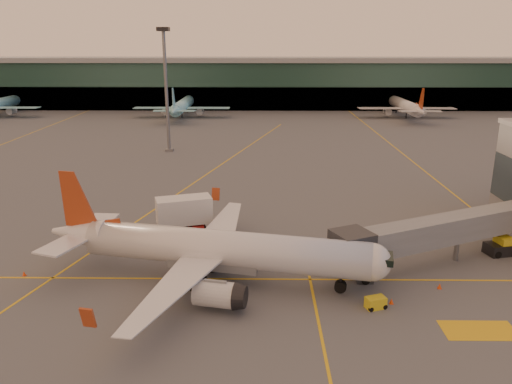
{
  "coord_description": "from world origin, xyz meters",
  "views": [
    {
      "loc": [
        0.21,
        -40.01,
        22.57
      ],
      "look_at": [
        -0.55,
        18.53,
        5.0
      ],
      "focal_mm": 35.0,
      "sensor_mm": 36.0,
      "label": 1
    }
  ],
  "objects_px": {
    "pushback_tug": "(504,247)",
    "gpu_cart": "(376,303)",
    "catering_truck": "(185,215)",
    "main_airplane": "(213,249)"
  },
  "relations": [
    {
      "from": "catering_truck",
      "to": "gpu_cart",
      "type": "bearing_deg",
      "value": -58.61
    },
    {
      "from": "catering_truck",
      "to": "gpu_cart",
      "type": "relative_size",
      "value": 3.43
    },
    {
      "from": "main_airplane",
      "to": "catering_truck",
      "type": "relative_size",
      "value": 4.87
    },
    {
      "from": "catering_truck",
      "to": "gpu_cart",
      "type": "xyz_separation_m",
      "value": [
        19.31,
        -16.59,
        -2.33
      ]
    },
    {
      "from": "gpu_cart",
      "to": "main_airplane",
      "type": "bearing_deg",
      "value": 141.76
    },
    {
      "from": "pushback_tug",
      "to": "gpu_cart",
      "type": "bearing_deg",
      "value": -157.48
    },
    {
      "from": "main_airplane",
      "to": "gpu_cart",
      "type": "bearing_deg",
      "value": -6.97
    },
    {
      "from": "pushback_tug",
      "to": "main_airplane",
      "type": "bearing_deg",
      "value": 179.32
    },
    {
      "from": "catering_truck",
      "to": "pushback_tug",
      "type": "distance_m",
      "value": 36.42
    },
    {
      "from": "catering_truck",
      "to": "gpu_cart",
      "type": "distance_m",
      "value": 25.56
    }
  ]
}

